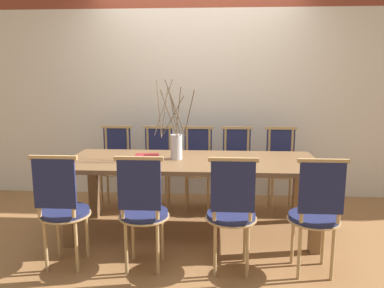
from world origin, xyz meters
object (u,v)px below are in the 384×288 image
dining_table (192,169)px  vase_centerpiece (176,143)px  chair_near_center (232,210)px  book_stack (146,157)px  chair_far_center (198,165)px

dining_table → vase_centerpiece: bearing=171.7°
chair_near_center → vase_centerpiece: bearing=123.5°
book_stack → chair_near_center: bearing=-42.6°
dining_table → chair_far_center: 0.74m
dining_table → chair_near_center: size_ratio=2.53×
chair_near_center → vase_centerpiece: 0.97m
book_stack → dining_table: bearing=2.3°
chair_far_center → book_stack: 0.90m
chair_near_center → chair_far_center: 1.49m
chair_near_center → book_stack: chair_near_center is taller
chair_near_center → vase_centerpiece: size_ratio=1.25×
dining_table → chair_near_center: chair_near_center is taller
vase_centerpiece → chair_near_center: bearing=-56.5°
chair_near_center → vase_centerpiece: (-0.49, 0.75, 0.37)m
dining_table → book_stack: book_stack is taller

